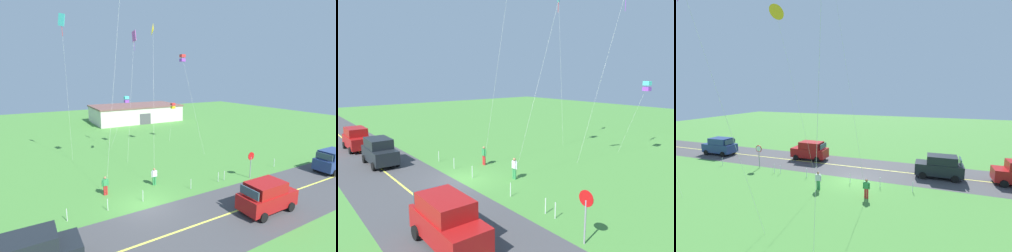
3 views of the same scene
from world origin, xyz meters
TOP-DOWN VIEW (x-y plane):
  - ground_plane at (0.00, 0.00)m, footprint 120.00×120.00m
  - asphalt_road at (0.00, -4.00)m, footprint 120.00×7.00m
  - road_centre_stripe at (0.00, -4.00)m, footprint 120.00×0.16m
  - car_suv_foreground at (7.22, -5.00)m, footprint 4.40×2.12m
  - car_parked_west_near at (-7.69, -3.66)m, footprint 4.40×2.12m
  - car_parked_west_far at (-14.54, -3.95)m, footprint 4.40×2.12m
  - stop_sign at (10.93, -0.10)m, footprint 0.76×0.08m
  - person_adult_near at (2.22, 2.98)m, footprint 0.58×0.22m
  - person_adult_companion at (-2.13, 3.24)m, footprint 0.58×0.22m
  - kite_green_far at (4.79, 16.22)m, footprint 2.71×0.56m
  - kite_orange_near at (-3.13, 12.97)m, footprint 0.64×1.58m
  - fence_post_0 at (-5.50, 0.70)m, footprint 0.05×0.05m
  - fence_post_1 at (-2.72, 0.70)m, footprint 0.05×0.05m
  - fence_post_2 at (0.07, 0.70)m, footprint 0.05×0.05m
  - fence_post_3 at (4.60, 0.70)m, footprint 0.05×0.05m
  - fence_post_4 at (7.67, 0.70)m, footprint 0.05×0.05m
  - fence_post_5 at (8.40, 0.70)m, footprint 0.05×0.05m

SIDE VIEW (x-z plane):
  - ground_plane at x=0.00m, z-range -0.10..0.00m
  - asphalt_road at x=0.00m, z-range 0.00..0.00m
  - road_centre_stripe at x=0.00m, z-range 0.00..0.01m
  - fence_post_0 at x=-5.50m, z-range 0.00..0.90m
  - fence_post_1 at x=-2.72m, z-range 0.00..0.90m
  - fence_post_2 at x=0.07m, z-range 0.00..0.90m
  - fence_post_3 at x=4.60m, z-range 0.00..0.90m
  - fence_post_4 at x=7.67m, z-range 0.00..0.90m
  - fence_post_5 at x=8.40m, z-range 0.00..0.90m
  - person_adult_near at x=2.22m, z-range 0.06..1.66m
  - person_adult_companion at x=-2.13m, z-range 0.06..1.66m
  - car_suv_foreground at x=7.22m, z-range 0.03..2.27m
  - car_parked_west_near at x=-7.69m, z-range 0.03..2.27m
  - car_parked_west_far at x=-14.54m, z-range 0.03..2.27m
  - stop_sign at x=10.93m, z-range 0.52..3.08m
  - kite_green_far at x=4.79m, z-range 3.04..10.00m
  - kite_orange_near at x=-3.13m, z-range 6.88..22.79m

